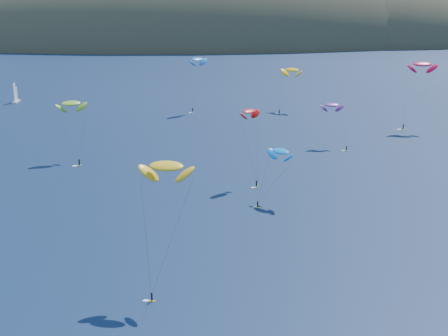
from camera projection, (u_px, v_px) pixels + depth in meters
name	position (u px, v px, depth m)	size (l,w,h in m)	color
island	(219.00, 49.00, 620.83)	(730.00, 300.00, 210.00)	#3D3526
sailboat	(16.00, 100.00, 283.78)	(8.25, 7.15, 10.29)	silver
kitesurfer_2	(166.00, 166.00, 106.86)	(9.89, 9.98, 24.72)	gold
kitesurfer_3	(71.00, 103.00, 189.78)	(9.87, 13.55, 19.59)	gold
kitesurfer_4	(198.00, 59.00, 259.91)	(9.60, 9.27, 24.26)	gold
kitesurfer_5	(281.00, 151.00, 153.18)	(10.52, 10.36, 14.71)	gold
kitesurfer_6	(332.00, 105.00, 205.86)	(7.95, 10.15, 15.71)	gold
kitesurfer_8	(422.00, 64.00, 228.31)	(12.99, 6.89, 26.71)	gold
kitesurfer_9	(250.00, 111.00, 166.12)	(7.30, 9.66, 21.41)	gold
kitesurfer_11	(292.00, 70.00, 263.64)	(12.46, 15.42, 19.67)	gold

